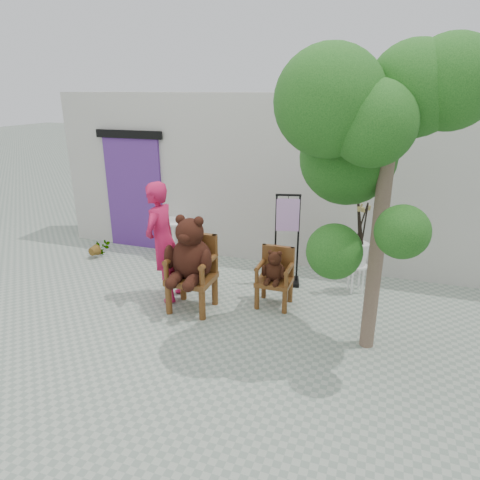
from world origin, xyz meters
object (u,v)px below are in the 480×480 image
at_px(cafe_table, 174,234).
at_px(stool_bucket, 358,254).
at_px(chair_small, 275,272).
at_px(display_stand, 286,250).
at_px(person, 164,243).
at_px(chair_big, 191,258).
at_px(tree, 370,120).

height_order(cafe_table, stool_bucket, stool_bucket).
xyz_separation_m(cafe_table, stool_bucket, (3.44, -0.49, 0.20)).
distance_m(chair_small, cafe_table, 2.68).
xyz_separation_m(chair_small, display_stand, (-0.01, 0.77, 0.06)).
bearing_deg(person, stool_bucket, 114.05).
relative_size(chair_big, chair_small, 1.63).
bearing_deg(tree, display_stand, 130.19).
xyz_separation_m(stool_bucket, tree, (0.05, -1.44, 2.09)).
distance_m(person, tree, 3.35).
relative_size(chair_big, tree, 0.40).
bearing_deg(display_stand, chair_small, -102.66).
bearing_deg(chair_small, chair_big, -154.92).
relative_size(chair_big, stool_bucket, 0.98).
distance_m(person, stool_bucket, 2.98).
height_order(cafe_table, tree, tree).
height_order(chair_small, cafe_table, chair_small).
relative_size(chair_small, person, 0.49).
relative_size(chair_small, cafe_table, 1.24).
height_order(chair_small, tree, tree).
bearing_deg(cafe_table, person, -66.83).
bearing_deg(stool_bucket, display_stand, -176.84).
height_order(person, tree, tree).
relative_size(chair_big, cafe_table, 2.02).
bearing_deg(cafe_table, stool_bucket, -8.09).
xyz_separation_m(person, stool_bucket, (2.74, 1.15, -0.26)).
distance_m(person, display_stand, 1.98).
xyz_separation_m(person, cafe_table, (-0.70, 1.64, -0.46)).
bearing_deg(display_stand, stool_bucket, -10.29).
distance_m(cafe_table, stool_bucket, 3.48).
distance_m(cafe_table, tree, 4.60).
relative_size(person, stool_bucket, 1.24).
distance_m(chair_small, tree, 2.57).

